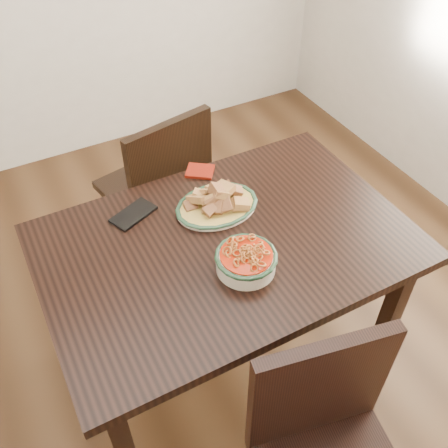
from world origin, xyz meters
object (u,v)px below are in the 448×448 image
fish_plate (217,199)px  noodle_bowl (246,259)px  smartphone (133,214)px  chair_far (160,185)px  dining_table (227,258)px

fish_plate → noodle_bowl: bearing=-99.8°
fish_plate → smartphone: 0.31m
noodle_bowl → smartphone: noodle_bowl is taller
smartphone → noodle_bowl: bearing=-83.4°
chair_far → noodle_bowl: size_ratio=4.33×
dining_table → smartphone: bearing=131.3°
chair_far → smartphone: chair_far is taller
chair_far → fish_plate: (0.03, -0.52, 0.30)m
chair_far → fish_plate: bearing=81.7°
dining_table → noodle_bowl: 0.20m
dining_table → chair_far: 0.70m
noodle_bowl → fish_plate: bearing=80.2°
dining_table → fish_plate: (0.05, 0.16, 0.14)m
chair_far → fish_plate: chair_far is taller
chair_far → noodle_bowl: bearing=76.7°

